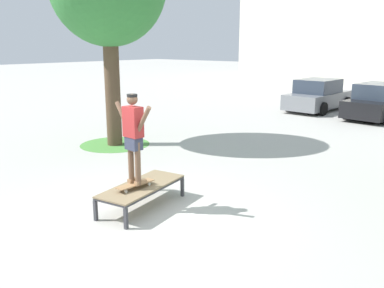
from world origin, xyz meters
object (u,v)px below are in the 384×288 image
skater (133,133)px  car_grey (318,96)px  skate_box (142,187)px  car_black (380,102)px  skateboard (135,184)px

skater → car_grey: size_ratio=0.40×
skate_box → car_black: (0.41, 13.50, 0.28)m
skater → skateboard: bearing=-93.1°
skate_box → skateboard: 0.24m
car_grey → skater: bearing=-79.7°
skater → car_black: size_ratio=0.39×
car_grey → car_black: size_ratio=0.98×
car_grey → car_black: same height
skater → car_black: bearing=88.4°
car_black → car_grey: bearing=172.8°
car_grey → car_black: 2.95m
skateboard → skater: (0.00, 0.00, 0.99)m
car_grey → skateboard: bearing=-79.7°
skate_box → car_grey: size_ratio=0.47×
skate_box → car_black: car_black is taller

